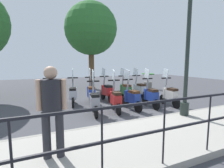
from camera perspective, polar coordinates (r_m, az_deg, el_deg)
ground_plane at (r=7.41m, az=4.19°, el=-6.89°), size 28.00×28.00×0.00m
promenade_walkway at (r=5.00m, az=22.43°, el=-13.63°), size 2.20×20.00×0.15m
lamp_post_near at (r=5.79m, az=23.41°, el=9.62°), size 0.26×0.90×4.41m
pedestrian_distant at (r=3.14m, az=-19.00°, el=-6.58°), size 0.37×0.48×1.59m
tree_distant at (r=12.03m, az=-6.91°, el=17.39°), size 3.42×3.42×5.67m
potted_palm at (r=12.09m, az=11.59°, el=0.63°), size 1.06×0.66×1.05m
scooter_near_0 at (r=7.56m, az=18.36°, el=-3.23°), size 1.23×0.44×1.54m
scooter_near_1 at (r=7.11m, az=12.50°, el=-3.67°), size 1.23×0.44×1.54m
scooter_near_2 at (r=6.65m, az=6.45°, el=-4.29°), size 1.23×0.44×1.54m
scooter_near_3 at (r=6.31m, az=1.18°, el=-4.87°), size 1.22×0.49×1.54m
scooter_near_4 at (r=6.03m, az=-5.79°, el=-5.50°), size 1.22×0.49×1.54m
scooter_far_0 at (r=8.63m, az=8.88°, el=-1.67°), size 1.23×0.44×1.54m
scooter_far_1 at (r=8.33m, az=4.38°, el=-1.93°), size 1.23×0.44×1.54m
scooter_far_2 at (r=8.06m, az=-1.74°, el=-2.22°), size 1.23×0.44×1.54m
scooter_far_3 at (r=7.65m, az=-6.84°, el=-2.78°), size 1.22×0.48×1.54m
scooter_far_4 at (r=7.47m, az=-12.62°, el=-3.15°), size 1.21×0.51×1.54m
scooter_far_5 at (r=7.49m, az=-19.78°, el=-3.37°), size 1.23×0.44×1.54m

